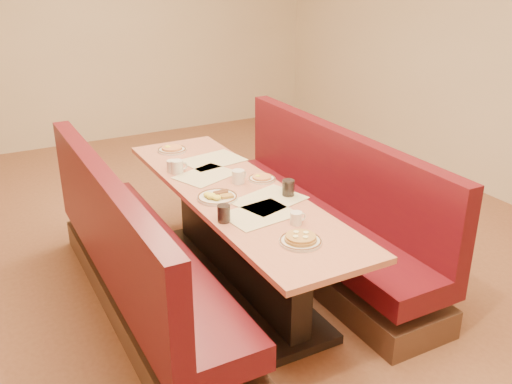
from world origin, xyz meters
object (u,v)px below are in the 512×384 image
eggs_plate (217,197)px  coffee_mug_a (297,218)px  soda_tumbler_mid (288,188)px  pancake_plate (301,240)px  coffee_mug_d (173,166)px  soda_tumbler_near (224,214)px  coffee_mug_b (178,166)px  booth_right (321,220)px  booth_left (137,265)px  diner_table (236,239)px  coffee_mug_c (239,176)px

eggs_plate → coffee_mug_a: (0.26, -0.57, 0.02)m
eggs_plate → soda_tumbler_mid: bearing=-22.1°
pancake_plate → coffee_mug_a: bearing=63.3°
coffee_mug_d → soda_tumbler_near: (-0.04, -0.96, 0.01)m
coffee_mug_b → soda_tumbler_near: soda_tumbler_near is taller
eggs_plate → soda_tumbler_near: bearing=-108.0°
booth_right → coffee_mug_d: bearing=150.4°
booth_right → pancake_plate: (-0.75, -0.86, 0.41)m
pancake_plate → coffee_mug_b: coffee_mug_b is taller
coffee_mug_a → booth_left: bearing=145.7°
diner_table → soda_tumbler_mid: size_ratio=22.00×
booth_right → coffee_mug_a: 1.01m
booth_right → soda_tumbler_near: 1.18m
pancake_plate → diner_table: bearing=88.8°
booth_right → eggs_plate: 0.99m
eggs_plate → soda_tumbler_near: 0.35m
pancake_plate → coffee_mug_b: 1.39m
soda_tumbler_near → coffee_mug_c: bearing=55.1°
pancake_plate → booth_left: bearing=129.8°
coffee_mug_b → coffee_mug_c: (0.31, -0.40, -0.00)m
booth_right → coffee_mug_b: (-0.95, 0.51, 0.44)m
coffee_mug_c → soda_tumbler_mid: (0.19, -0.37, 0.01)m
coffee_mug_b → booth_right: bearing=-24.9°
eggs_plate → coffee_mug_d: (-0.07, 0.63, 0.03)m
pancake_plate → coffee_mug_d: bearing=99.1°
booth_left → soda_tumbler_mid: bearing=-14.0°
coffee_mug_a → soda_tumbler_near: 0.44m
diner_table → booth_left: size_ratio=1.00×
pancake_plate → soda_tumbler_mid: size_ratio=2.14×
coffee_mug_d → soda_tumbler_mid: soda_tumbler_mid is taller
diner_table → coffee_mug_b: 0.70m
booth_left → eggs_plate: booth_left is taller
booth_left → pancake_plate: bearing=-50.2°
booth_left → eggs_plate: bearing=-7.2°
booth_right → soda_tumbler_near: bearing=-158.2°
coffee_mug_c → soda_tumbler_near: size_ratio=1.14×
diner_table → soda_tumbler_mid: (0.27, -0.25, 0.43)m
pancake_plate → eggs_plate: bearing=101.0°
booth_right → coffee_mug_d: booth_right is taller
booth_right → coffee_mug_a: booth_right is taller
booth_left → coffee_mug_b: size_ratio=19.40×
booth_left → coffee_mug_c: bearing=8.2°
booth_left → soda_tumbler_mid: 1.13m
coffee_mug_a → coffee_mug_c: coffee_mug_c is taller
pancake_plate → soda_tumbler_near: soda_tumbler_near is taller
booth_left → coffee_mug_a: booth_left is taller
pancake_plate → booth_right: bearing=48.9°
diner_table → booth_right: size_ratio=1.00×
booth_left → soda_tumbler_near: booth_left is taller
booth_left → soda_tumbler_near: bearing=-41.9°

